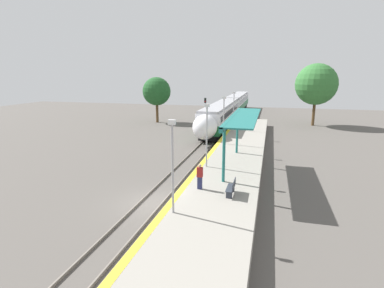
{
  "coord_description": "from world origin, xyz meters",
  "views": [
    {
      "loc": [
        6.98,
        -16.44,
        7.98
      ],
      "look_at": [
        0.6,
        7.74,
        2.14
      ],
      "focal_mm": 28.0,
      "sensor_mm": 36.0,
      "label": 1
    }
  ],
  "objects_px": {
    "train": "(230,108)",
    "lamppost_mid": "(207,131)",
    "lamppost_near": "(172,160)",
    "lamppost_far": "(224,117)",
    "lamppost_farthest": "(234,108)",
    "railway_signal": "(205,111)",
    "platform_bench": "(232,187)",
    "person_waiting": "(200,176)"
  },
  "relations": [
    {
      "from": "train",
      "to": "lamppost_mid",
      "type": "xyz_separation_m",
      "value": [
        2.41,
        -31.23,
        1.61
      ]
    },
    {
      "from": "train",
      "to": "lamppost_near",
      "type": "height_order",
      "value": "lamppost_near"
    },
    {
      "from": "lamppost_mid",
      "to": "lamppost_far",
      "type": "relative_size",
      "value": 1.0
    },
    {
      "from": "lamppost_far",
      "to": "lamppost_farthest",
      "type": "bearing_deg",
      "value": 90.0
    },
    {
      "from": "railway_signal",
      "to": "lamppost_farthest",
      "type": "distance_m",
      "value": 6.5
    },
    {
      "from": "lamppost_near",
      "to": "lamppost_mid",
      "type": "xyz_separation_m",
      "value": [
        0.0,
        8.17,
        0.0
      ]
    },
    {
      "from": "lamppost_near",
      "to": "lamppost_mid",
      "type": "height_order",
      "value": "same"
    },
    {
      "from": "railway_signal",
      "to": "lamppost_near",
      "type": "distance_m",
      "value": 29.32
    },
    {
      "from": "train",
      "to": "railway_signal",
      "type": "distance_m",
      "value": 10.72
    },
    {
      "from": "lamppost_far",
      "to": "railway_signal",
      "type": "bearing_deg",
      "value": 110.24
    },
    {
      "from": "platform_bench",
      "to": "lamppost_near",
      "type": "distance_m",
      "value": 4.67
    },
    {
      "from": "platform_bench",
      "to": "railway_signal",
      "type": "distance_m",
      "value": 26.89
    },
    {
      "from": "person_waiting",
      "to": "train",
      "type": "bearing_deg",
      "value": 94.75
    },
    {
      "from": "platform_bench",
      "to": "person_waiting",
      "type": "height_order",
      "value": "person_waiting"
    },
    {
      "from": "lamppost_mid",
      "to": "lamppost_far",
      "type": "distance_m",
      "value": 8.17
    },
    {
      "from": "lamppost_near",
      "to": "lamppost_farthest",
      "type": "xyz_separation_m",
      "value": [
        0.0,
        24.5,
        0.0
      ]
    },
    {
      "from": "train",
      "to": "lamppost_farthest",
      "type": "distance_m",
      "value": 15.18
    },
    {
      "from": "platform_bench",
      "to": "lamppost_far",
      "type": "relative_size",
      "value": 0.3
    },
    {
      "from": "lamppost_mid",
      "to": "lamppost_farthest",
      "type": "height_order",
      "value": "same"
    },
    {
      "from": "platform_bench",
      "to": "lamppost_near",
      "type": "bearing_deg",
      "value": -130.37
    },
    {
      "from": "lamppost_near",
      "to": "lamppost_far",
      "type": "bearing_deg",
      "value": 90.0
    },
    {
      "from": "train",
      "to": "railway_signal",
      "type": "bearing_deg",
      "value": -102.1
    },
    {
      "from": "railway_signal",
      "to": "lamppost_far",
      "type": "height_order",
      "value": "lamppost_far"
    },
    {
      "from": "railway_signal",
      "to": "lamppost_farthest",
      "type": "bearing_deg",
      "value": -43.69
    },
    {
      "from": "platform_bench",
      "to": "lamppost_farthest",
      "type": "relative_size",
      "value": 0.3
    },
    {
      "from": "platform_bench",
      "to": "lamppost_far",
      "type": "xyz_separation_m",
      "value": [
        -2.62,
        13.25,
        2.33
      ]
    },
    {
      "from": "person_waiting",
      "to": "railway_signal",
      "type": "xyz_separation_m",
      "value": [
        -5.22,
        25.4,
        0.98
      ]
    },
    {
      "from": "railway_signal",
      "to": "lamppost_near",
      "type": "height_order",
      "value": "lamppost_near"
    },
    {
      "from": "lamppost_farthest",
      "to": "lamppost_near",
      "type": "bearing_deg",
      "value": -90.0
    },
    {
      "from": "railway_signal",
      "to": "lamppost_mid",
      "type": "bearing_deg",
      "value": -77.38
    },
    {
      "from": "person_waiting",
      "to": "lamppost_far",
      "type": "bearing_deg",
      "value": 92.56
    },
    {
      "from": "lamppost_near",
      "to": "platform_bench",
      "type": "bearing_deg",
      "value": 49.63
    },
    {
      "from": "train",
      "to": "platform_bench",
      "type": "relative_size",
      "value": 31.02
    },
    {
      "from": "lamppost_near",
      "to": "railway_signal",
      "type": "bearing_deg",
      "value": 99.13
    },
    {
      "from": "train",
      "to": "lamppost_near",
      "type": "bearing_deg",
      "value": -86.5
    },
    {
      "from": "lamppost_near",
      "to": "lamppost_mid",
      "type": "bearing_deg",
      "value": 90.0
    },
    {
      "from": "train",
      "to": "lamppost_far",
      "type": "height_order",
      "value": "lamppost_far"
    },
    {
      "from": "railway_signal",
      "to": "lamppost_mid",
      "type": "height_order",
      "value": "lamppost_mid"
    },
    {
      "from": "person_waiting",
      "to": "railway_signal",
      "type": "height_order",
      "value": "railway_signal"
    },
    {
      "from": "lamppost_farthest",
      "to": "railway_signal",
      "type": "bearing_deg",
      "value": 136.31
    },
    {
      "from": "platform_bench",
      "to": "lamppost_mid",
      "type": "distance_m",
      "value": 6.17
    },
    {
      "from": "person_waiting",
      "to": "lamppost_far",
      "type": "relative_size",
      "value": 0.33
    }
  ]
}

